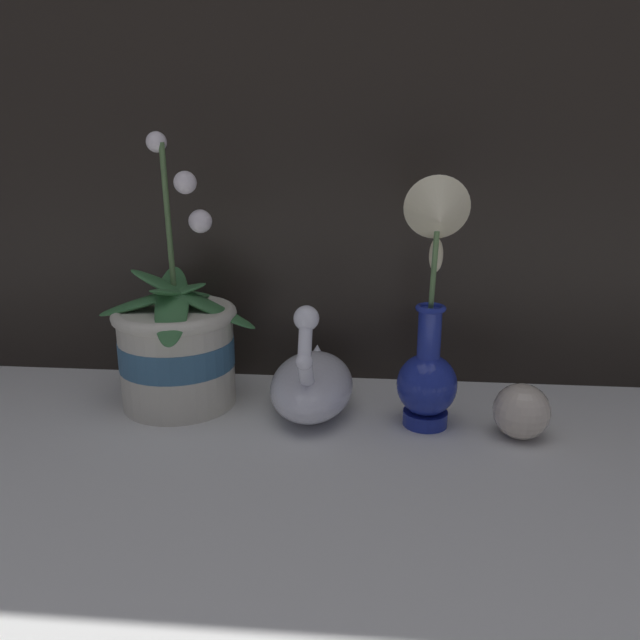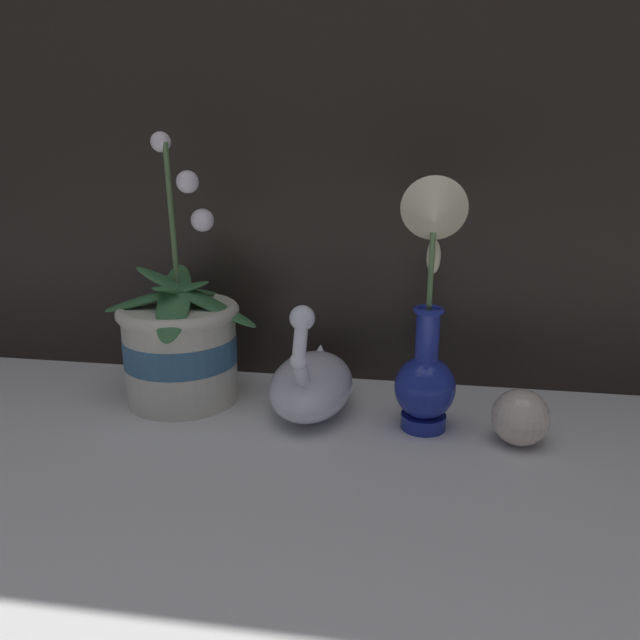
{
  "view_description": "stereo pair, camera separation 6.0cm",
  "coord_description": "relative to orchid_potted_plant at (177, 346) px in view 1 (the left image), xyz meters",
  "views": [
    {
      "loc": [
        0.06,
        -0.73,
        0.39
      ],
      "look_at": [
        -0.02,
        0.12,
        0.14
      ],
      "focal_mm": 35.0,
      "sensor_mm": 36.0,
      "label": 1
    },
    {
      "loc": [
        0.12,
        -0.72,
        0.39
      ],
      "look_at": [
        -0.02,
        0.12,
        0.14
      ],
      "focal_mm": 35.0,
      "sensor_mm": 36.0,
      "label": 2
    }
  ],
  "objects": [
    {
      "name": "swan_figurine",
      "position": [
        0.2,
        -0.01,
        -0.05
      ],
      "size": [
        0.12,
        0.22,
        0.18
      ],
      "color": "white",
      "rests_on": "ground_plane"
    },
    {
      "name": "orchid_potted_plant",
      "position": [
        0.0,
        0.0,
        0.0
      ],
      "size": [
        0.23,
        0.24,
        0.4
      ],
      "color": "beige",
      "rests_on": "ground_plane"
    },
    {
      "name": "blue_vase",
      "position": [
        0.36,
        -0.05,
        0.05
      ],
      "size": [
        0.08,
        0.12,
        0.34
      ],
      "color": "navy",
      "rests_on": "ground_plane"
    },
    {
      "name": "ground_plane",
      "position": [
        0.23,
        -0.12,
        -0.09
      ],
      "size": [
        2.8,
        2.8,
        0.0
      ],
      "primitive_type": "plane",
      "color": "silver"
    },
    {
      "name": "glass_sphere",
      "position": [
        0.49,
        -0.07,
        -0.05
      ],
      "size": [
        0.07,
        0.07,
        0.07
      ],
      "color": "beige",
      "rests_on": "ground_plane"
    }
  ]
}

